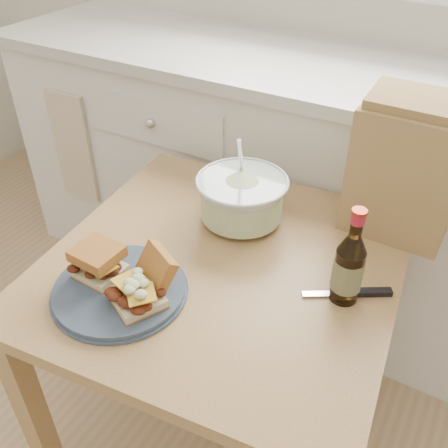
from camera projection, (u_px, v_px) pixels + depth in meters
The scene contains 9 objects.
cabinet_run at pixel (317, 190), 1.85m from camera, with size 2.50×0.64×0.94m.
dining_table at pixel (223, 291), 1.26m from camera, with size 0.90×0.90×0.68m.
plate at pixel (120, 290), 1.11m from camera, with size 0.29×0.29×0.02m, color #3A4A5F.
sandwich_left at pixel (99, 261), 1.11m from camera, with size 0.11×0.10×0.07m.
sandwich_right at pixel (143, 285), 1.06m from camera, with size 0.14×0.19×0.09m.
coleslaw_bowl at pixel (242, 200), 1.30m from camera, with size 0.24×0.24×0.24m.
beer_bottle at pixel (349, 267), 1.05m from camera, with size 0.07×0.07×0.23m.
knife at pixel (363, 293), 1.10m from camera, with size 0.18×0.12×0.01m.
paper_bag at pixel (405, 173), 1.21m from camera, with size 0.25×0.16×0.33m, color #9F7E4D.
Camera 1 is at (0.48, 0.18, 1.46)m, focal length 40.00 mm.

